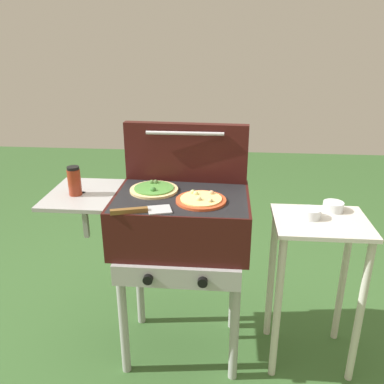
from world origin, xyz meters
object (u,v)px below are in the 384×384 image
object	(u,v)px
prep_table	(316,263)
topping_bowl_far	(333,207)
pizza_veggie	(154,189)
sauce_jar	(74,181)
topping_bowl_near	(310,213)
spatula	(142,210)
pizza_cheese	(201,200)
grill	(179,223)

from	to	relation	value
prep_table	topping_bowl_far	size ratio (longest dim) A/B	8.03
pizza_veggie	sauce_jar	size ratio (longest dim) A/B	1.68
topping_bowl_near	spatula	bearing A→B (deg)	-163.47
spatula	prep_table	distance (m)	0.90
pizza_cheese	prep_table	world-z (taller)	pizza_cheese
grill	topping_bowl_far	distance (m)	0.76
prep_table	topping_bowl_far	bearing A→B (deg)	56.13
prep_table	topping_bowl_far	xyz separation A→B (m)	(0.08, 0.12, 0.25)
topping_bowl_far	grill	bearing A→B (deg)	-170.96
sauce_jar	topping_bowl_near	world-z (taller)	sauce_jar
pizza_veggie	prep_table	size ratio (longest dim) A/B	0.29
pizza_veggie	topping_bowl_near	world-z (taller)	pizza_veggie
pizza_cheese	topping_bowl_near	bearing A→B (deg)	9.64
sauce_jar	prep_table	world-z (taller)	sauce_jar
topping_bowl_far	prep_table	bearing A→B (deg)	-123.87
grill	sauce_jar	size ratio (longest dim) A/B	6.89
spatula	pizza_veggie	bearing A→B (deg)	87.95
grill	pizza_cheese	xyz separation A→B (m)	(0.11, -0.06, 0.15)
pizza_cheese	topping_bowl_far	size ratio (longest dim) A/B	2.31
sauce_jar	spatula	world-z (taller)	sauce_jar
pizza_veggie	topping_bowl_far	distance (m)	0.88
pizza_cheese	sauce_jar	distance (m)	0.60
pizza_cheese	grill	bearing A→B (deg)	151.96
spatula	prep_table	xyz separation A→B (m)	(0.81, 0.20, -0.34)
pizza_veggie	sauce_jar	world-z (taller)	sauce_jar
spatula	topping_bowl_near	size ratio (longest dim) A/B	2.62
topping_bowl_near	topping_bowl_far	bearing A→B (deg)	35.62
pizza_veggie	pizza_cheese	bearing A→B (deg)	-25.87
pizza_veggie	pizza_cheese	world-z (taller)	same
pizza_veggie	topping_bowl_far	bearing A→B (deg)	4.15
spatula	topping_bowl_near	distance (m)	0.80
topping_bowl_near	prep_table	bearing A→B (deg)	-25.21
grill	pizza_veggie	size ratio (longest dim) A/B	4.10
pizza_veggie	prep_table	world-z (taller)	pizza_veggie
sauce_jar	spatula	distance (m)	0.40
grill	sauce_jar	bearing A→B (deg)	-176.93
prep_table	topping_bowl_near	world-z (taller)	topping_bowl_near
pizza_veggie	topping_bowl_near	bearing A→B (deg)	-2.12
pizza_cheese	prep_table	size ratio (longest dim) A/B	0.29
sauce_jar	topping_bowl_near	size ratio (longest dim) A/B	1.38
prep_table	pizza_veggie	bearing A→B (deg)	176.32
spatula	prep_table	size ratio (longest dim) A/B	0.33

